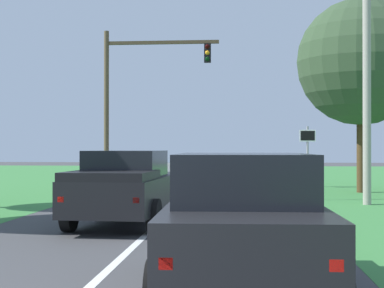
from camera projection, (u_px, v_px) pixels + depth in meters
ground_plane at (168, 214)px, 17.17m from camera, size 120.00×120.00×0.00m
red_suv_near at (243, 220)px, 7.89m from camera, size 2.33×4.46×1.89m
pickup_truck_lead at (127, 186)px, 15.05m from camera, size 2.46×5.68×1.89m
traffic_light at (134, 87)px, 28.42m from camera, size 5.63×0.40×7.68m
keep_moving_sign at (308, 153)px, 21.81m from camera, size 0.60×0.09×2.77m
oak_tree_right at (361, 62)px, 25.55m from camera, size 5.55×5.55×8.50m
crossing_suv_far at (141, 167)px, 31.43m from camera, size 4.82×2.24×1.68m
utility_pole_right at (367, 63)px, 20.09m from camera, size 0.28×0.28×9.75m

